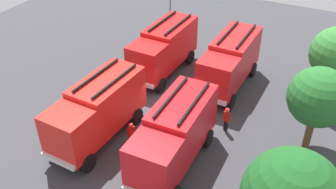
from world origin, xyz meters
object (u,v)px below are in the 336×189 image
Objects in this scene: fire_truck_0 at (164,47)px; fire_truck_1 at (97,109)px; firefighter_2 at (226,119)px; traffic_cone_0 at (135,162)px; fire_truck_2 at (230,60)px; tree_1 at (318,98)px; firefighter_0 at (131,133)px; fire_truck_3 at (174,134)px; firefighter_3 at (218,49)px.

fire_truck_1 is at bearing 2.64° from fire_truck_0.
firefighter_2 is 6.44m from traffic_cone_0.
fire_truck_1 is at bearing -21.39° from firefighter_2.
fire_truck_0 and fire_truck_1 have the same top height.
fire_truck_2 is 4.23× the size of firefighter_2.
fire_truck_0 is 12.54m from tree_1.
fire_truck_0 is at bearing -85.21° from fire_truck_2.
firefighter_0 is 1.96m from traffic_cone_0.
fire_truck_0 is 1.00× the size of fire_truck_1.
traffic_cone_0 is (1.29, -1.82, -1.78)m from fire_truck_3.
fire_truck_0 is at bearing -52.68° from firefighter_0.
fire_truck_3 is 3.24m from firefighter_0.
fire_truck_1 is 1.01× the size of fire_truck_2.
fire_truck_2 is 9.24m from fire_truck_3.
fire_truck_1 is 2.49m from firefighter_0.
traffic_cone_0 is at bearing -55.90° from fire_truck_3.
fire_truck_3 reaches higher than firefighter_0.
fire_truck_1 reaches higher than firefighter_3.
fire_truck_1 and fire_truck_2 have the same top height.
traffic_cone_0 is (10.53, -1.80, -1.78)m from fire_truck_2.
firefighter_3 is 13.93m from traffic_cone_0.
fire_truck_2 is at bearing 85.84° from firefighter_3.
firefighter_3 is at bearing -178.71° from traffic_cone_0.
firefighter_3 reaches higher than firefighter_2.
firefighter_0 is at bearing -12.73° from firefighter_2.
fire_truck_3 is 4.07× the size of firefighter_3.
fire_truck_2 is 4.47× the size of firefighter_0.
fire_truck_1 is at bearing -110.95° from traffic_cone_0.
fire_truck_2 reaches higher than traffic_cone_0.
fire_truck_0 is 10.88m from traffic_cone_0.
tree_1 is (-0.80, 4.87, 2.67)m from firefighter_2.
fire_truck_3 is at bearing 63.39° from firefighter_3.
firefighter_0 is 12.44m from firefighter_3.
fire_truck_3 reaches higher than firefighter_2.
tree_1 is (-4.68, 9.50, 2.72)m from firefighter_0.
fire_truck_2 is (-0.37, 5.25, 0.00)m from fire_truck_0.
firefighter_3 reaches higher than traffic_cone_0.
fire_truck_3 reaches higher than traffic_cone_0.
fire_truck_3 is (8.87, 5.27, 0.00)m from fire_truck_0.
tree_1 reaches higher than firefighter_0.
traffic_cone_0 is (13.91, 0.31, -0.64)m from firefighter_3.
tree_1 is (7.73, 8.66, 2.62)m from firefighter_3.
fire_truck_3 is 4.48× the size of firefighter_0.
traffic_cone_0 is at bearing -8.91° from fire_truck_2.
fire_truck_1 reaches higher than firefighter_0.
fire_truck_0 reaches higher than firefighter_0.
fire_truck_0 reaches higher than firefighter_2.
firefighter_3 is at bearing -118.70° from firefighter_2.
firefighter_3 reaches higher than firefighter_0.
fire_truck_1 is 5.12m from fire_truck_3.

